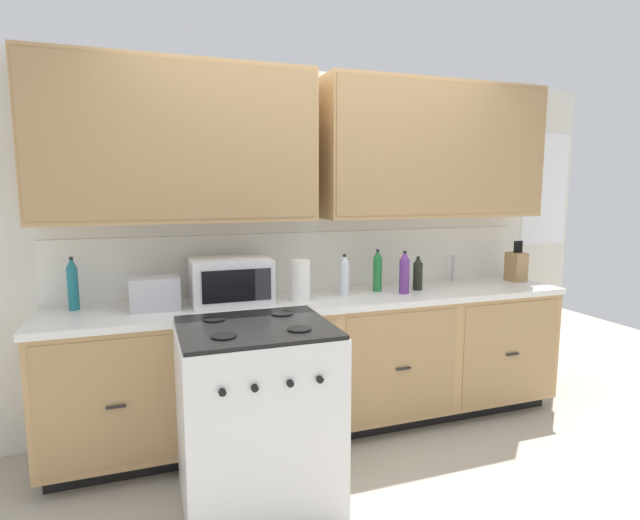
% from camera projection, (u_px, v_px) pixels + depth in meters
% --- Properties ---
extents(ground_plane, '(8.49, 8.49, 0.00)m').
position_uv_depth(ground_plane, '(340.00, 450.00, 3.14)').
color(ground_plane, '#B2A893').
extents(wall_unit, '(4.60, 0.40, 2.40)m').
position_uv_depth(wall_unit, '(315.00, 184.00, 3.37)').
color(wall_unit, silver).
rests_on(wall_unit, ground_plane).
extents(counter_run, '(3.43, 0.64, 0.91)m').
position_uv_depth(counter_run, '(324.00, 362.00, 3.35)').
color(counter_run, black).
rests_on(counter_run, ground_plane).
extents(stove_range, '(0.76, 0.68, 0.95)m').
position_uv_depth(stove_range, '(257.00, 414.00, 2.57)').
color(stove_range, white).
rests_on(stove_range, ground_plane).
extents(microwave, '(0.48, 0.37, 0.28)m').
position_uv_depth(microwave, '(230.00, 281.00, 3.10)').
color(microwave, white).
rests_on(microwave, counter_run).
extents(toaster, '(0.28, 0.18, 0.19)m').
position_uv_depth(toaster, '(155.00, 293.00, 2.94)').
color(toaster, '#B7B7BC').
rests_on(toaster, counter_run).
extents(knife_block, '(0.11, 0.14, 0.31)m').
position_uv_depth(knife_block, '(516.00, 266.00, 3.84)').
color(knife_block, '#9C794E').
rests_on(knife_block, counter_run).
extents(sink_faucet, '(0.02, 0.02, 0.20)m').
position_uv_depth(sink_faucet, '(453.00, 268.00, 3.84)').
color(sink_faucet, '#B2B5BA').
rests_on(sink_faucet, counter_run).
extents(paper_towel_roll, '(0.12, 0.12, 0.26)m').
position_uv_depth(paper_towel_roll, '(301.00, 280.00, 3.16)').
color(paper_towel_roll, white).
rests_on(paper_towel_roll, counter_run).
extents(bottle_dark, '(0.07, 0.07, 0.24)m').
position_uv_depth(bottle_dark, '(418.00, 274.00, 3.51)').
color(bottle_dark, black).
rests_on(bottle_dark, counter_run).
extents(bottle_green, '(0.06, 0.06, 0.29)m').
position_uv_depth(bottle_green, '(377.00, 271.00, 3.46)').
color(bottle_green, '#237A38').
rests_on(bottle_green, counter_run).
extents(bottle_teal, '(0.06, 0.06, 0.31)m').
position_uv_depth(bottle_teal, '(73.00, 284.00, 2.92)').
color(bottle_teal, '#1E707A').
rests_on(bottle_teal, counter_run).
extents(bottle_clear, '(0.06, 0.06, 0.27)m').
position_uv_depth(bottle_clear, '(344.00, 275.00, 3.32)').
color(bottle_clear, silver).
rests_on(bottle_clear, counter_run).
extents(bottle_violet, '(0.07, 0.07, 0.29)m').
position_uv_depth(bottle_violet, '(404.00, 273.00, 3.38)').
color(bottle_violet, '#663384').
rests_on(bottle_violet, counter_run).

